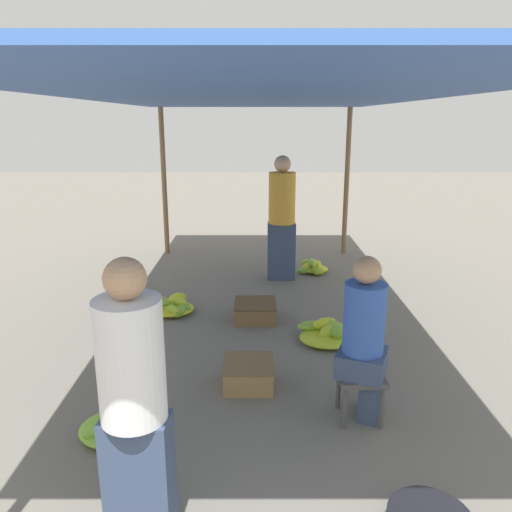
{
  "coord_description": "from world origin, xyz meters",
  "views": [
    {
      "loc": [
        0.01,
        -1.27,
        2.19
      ],
      "look_at": [
        0.0,
        3.66,
        0.83
      ],
      "focal_mm": 35.0,
      "sensor_mm": 36.0,
      "label": 1
    }
  ],
  "objects": [
    {
      "name": "shopper_walking_mid",
      "position": [
        0.36,
        5.48,
        0.89
      ],
      "size": [
        0.39,
        0.37,
        1.72
      ],
      "color": "#384766",
      "rests_on": "ground"
    },
    {
      "name": "canopy_post_back_left",
      "position": [
        -1.49,
        6.87,
        1.19
      ],
      "size": [
        0.08,
        0.08,
        2.37
      ],
      "primitive_type": "cylinder",
      "color": "olive",
      "rests_on": "ground"
    },
    {
      "name": "crate_near",
      "position": [
        -0.0,
        3.97,
        0.1
      ],
      "size": [
        0.46,
        0.46,
        0.2
      ],
      "color": "brown",
      "rests_on": "ground"
    },
    {
      "name": "canopy_post_back_right",
      "position": [
        1.49,
        6.87,
        1.19
      ],
      "size": [
        0.08,
        0.08,
        2.37
      ],
      "primitive_type": "cylinder",
      "color": "olive",
      "rests_on": "ground"
    },
    {
      "name": "canopy_tarp",
      "position": [
        0.0,
        3.59,
        2.39
      ],
      "size": [
        3.38,
        6.97,
        0.04
      ],
      "primitive_type": "cube",
      "color": "#33569E",
      "rests_on": "canopy_post_front_left"
    },
    {
      "name": "vendor_seated",
      "position": [
        0.8,
        2.06,
        0.65
      ],
      "size": [
        0.44,
        0.44,
        1.27
      ],
      "color": "#384766",
      "rests_on": "ground"
    },
    {
      "name": "vendor_foreground",
      "position": [
        -0.6,
        0.94,
        0.82
      ],
      "size": [
        0.36,
        0.36,
        1.57
      ],
      "color": "#384766",
      "rests_on": "ground"
    },
    {
      "name": "banana_pile_left_0",
      "position": [
        -0.97,
        1.88,
        0.07
      ],
      "size": [
        0.57,
        0.6,
        0.21
      ],
      "color": "#80B735",
      "rests_on": "ground"
    },
    {
      "name": "banana_pile_left_1",
      "position": [
        -0.98,
        4.15,
        0.08
      ],
      "size": [
        0.62,
        0.63,
        0.22
      ],
      "color": "#B5CD2C",
      "rests_on": "ground"
    },
    {
      "name": "banana_pile_right_1",
      "position": [
        0.74,
        3.39,
        0.08
      ],
      "size": [
        0.6,
        0.54,
        0.21
      ],
      "color": "#C8D428",
      "rests_on": "ground"
    },
    {
      "name": "stool",
      "position": [
        0.79,
        2.05,
        0.3
      ],
      "size": [
        0.34,
        0.34,
        0.37
      ],
      "color": "#4C4C4C",
      "rests_on": "ground"
    },
    {
      "name": "banana_pile_right_0",
      "position": [
        0.84,
        5.76,
        0.08
      ],
      "size": [
        0.5,
        0.52,
        0.2
      ],
      "color": "yellow",
      "rests_on": "ground"
    },
    {
      "name": "crate_mid",
      "position": [
        -0.05,
        2.52,
        0.11
      ],
      "size": [
        0.43,
        0.43,
        0.22
      ],
      "color": "#9E7A4C",
      "rests_on": "ground"
    }
  ]
}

